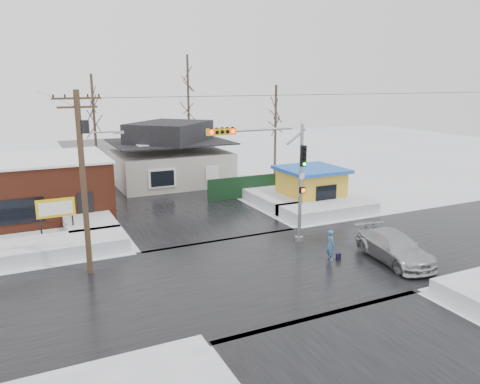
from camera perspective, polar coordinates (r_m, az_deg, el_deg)
name	(u,v)px	position (r m, az deg, el deg)	size (l,w,h in m)	color
ground	(264,270)	(24.09, 2.94, -9.54)	(120.00, 120.00, 0.00)	white
road_ns	(264,270)	(24.09, 2.94, -9.51)	(10.00, 120.00, 0.02)	black
road_ew	(264,270)	(24.09, 2.94, -9.51)	(120.00, 10.00, 0.02)	black
snowbank_nw	(62,246)	(28.00, -20.88, -6.22)	(7.00, 3.00, 0.80)	white
snowbank_ne	(328,209)	(34.16, 10.67, -2.06)	(7.00, 3.00, 0.80)	white
snowbank_nside_w	(87,219)	(32.93, -18.20, -3.11)	(3.00, 8.00, 0.80)	white
snowbank_nside_e	(270,197)	(37.18, 3.65, -0.59)	(3.00, 8.00, 0.80)	white
traffic_signal	(278,169)	(26.41, 4.64, 2.80)	(6.05, 0.68, 7.00)	gray
utility_pole	(84,173)	(23.51, -18.47, 2.25)	(3.15, 0.44, 9.00)	#382619
brick_building	(17,188)	(36.21, -25.52, 0.45)	(12.20, 8.20, 4.12)	maroon
marquee_sign	(56,209)	(29.95, -21.55, -1.97)	(2.20, 0.21, 2.55)	black
house	(170,156)	(43.87, -8.48, 4.41)	(10.40, 8.40, 5.76)	#BAB7A8
kiosk	(311,186)	(36.55, 8.63, 0.76)	(4.60, 4.60, 2.88)	gold
fence	(253,186)	(38.54, 1.56, 0.71)	(8.00, 0.12, 1.80)	black
tree_far_left	(93,97)	(45.97, -17.54, 11.04)	(3.00, 3.00, 10.00)	#332821
tree_far_mid	(188,79)	(50.29, -6.38, 13.54)	(3.00, 3.00, 12.00)	#332821
tree_far_right	(276,104)	(45.55, 4.39, 10.59)	(3.00, 3.00, 9.00)	#332821
pedestrian	(331,245)	(25.51, 10.99, -6.41)	(0.61, 0.40, 1.68)	teal
car	(394,248)	(26.27, 18.31, -6.46)	(2.12, 5.23, 1.52)	#ACAFB4
shopping_bag	(338,257)	(25.86, 11.91, -7.75)	(0.28, 0.12, 0.35)	black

